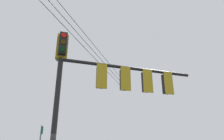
# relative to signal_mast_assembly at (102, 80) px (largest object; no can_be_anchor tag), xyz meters

# --- Properties ---
(signal_mast_assembly) EXTENTS (5.85, 2.95, 6.37)m
(signal_mast_assembly) POSITION_rel_signal_mast_assembly_xyz_m (0.00, 0.00, 0.00)
(signal_mast_assembly) COLOR black
(signal_mast_assembly) RESTS_ON ground
(overhead_wire_span) EXTENTS (4.17, 21.32, 1.22)m
(overhead_wire_span) POSITION_rel_signal_mast_assembly_xyz_m (1.38, -0.29, 2.62)
(overhead_wire_span) COLOR black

